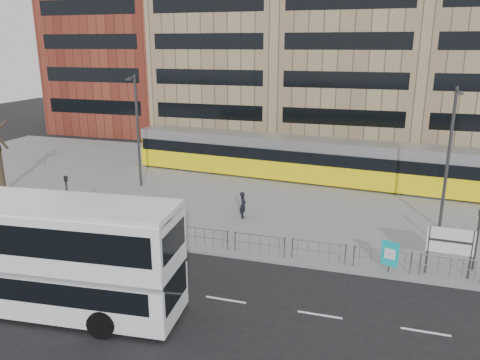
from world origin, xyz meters
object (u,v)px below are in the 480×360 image
(double_decker_bus, at_px, (35,251))
(lamp_post_east, at_px, (449,154))
(ad_panel, at_px, (390,254))
(lamp_post_west, at_px, (137,127))
(station_sign, at_px, (450,243))
(tram, at_px, (304,159))
(traffic_light_east, at_px, (478,232))
(traffic_light_west, at_px, (67,195))
(pedestrian, at_px, (243,205))

(double_decker_bus, relative_size, lamp_post_east, 1.47)
(double_decker_bus, height_order, lamp_post_east, lamp_post_east)
(ad_panel, xyz_separation_m, lamp_post_west, (-17.98, 9.11, 3.62))
(double_decker_bus, relative_size, lamp_post_west, 1.45)
(station_sign, xyz_separation_m, lamp_post_east, (0.31, 6.22, 2.83))
(double_decker_bus, bearing_deg, tram, 66.63)
(ad_panel, xyz_separation_m, traffic_light_east, (3.82, 1.25, 1.07))
(lamp_post_east, bearing_deg, traffic_light_west, -163.74)
(ad_panel, bearing_deg, double_decker_bus, -131.63)
(tram, bearing_deg, traffic_light_west, -124.18)
(traffic_light_east, bearing_deg, ad_panel, -173.98)
(station_sign, distance_m, traffic_light_west, 20.55)
(double_decker_bus, bearing_deg, ad_panel, 22.83)
(traffic_light_east, distance_m, lamp_post_west, 23.31)
(traffic_light_west, xyz_separation_m, traffic_light_east, (21.79, 0.71, 0.00))
(tram, xyz_separation_m, traffic_light_east, (10.29, -13.15, 0.30))
(lamp_post_east, bearing_deg, ad_panel, -113.57)
(tram, height_order, station_sign, tram)
(ad_panel, distance_m, traffic_light_east, 4.16)
(station_sign, distance_m, ad_panel, 2.71)
(traffic_light_west, height_order, traffic_light_east, same)
(tram, height_order, traffic_light_east, tram)
(traffic_light_west, relative_size, lamp_post_east, 0.38)
(station_sign, xyz_separation_m, pedestrian, (-11.19, 4.45, -0.78))
(ad_panel, height_order, lamp_post_west, lamp_post_west)
(double_decker_bus, distance_m, traffic_light_west, 8.82)
(station_sign, height_order, traffic_light_west, traffic_light_west)
(station_sign, height_order, ad_panel, station_sign)
(tram, bearing_deg, traffic_light_east, -46.46)
(double_decker_bus, height_order, tram, double_decker_bus)
(pedestrian, height_order, traffic_light_east, traffic_light_east)
(pedestrian, bearing_deg, traffic_light_east, -114.78)
(double_decker_bus, distance_m, traffic_light_east, 19.47)
(tram, height_order, pedestrian, tram)
(traffic_light_west, xyz_separation_m, lamp_post_east, (20.86, 6.09, 2.48))
(double_decker_bus, height_order, traffic_light_east, double_decker_bus)
(double_decker_bus, distance_m, tram, 22.78)
(double_decker_bus, bearing_deg, traffic_light_west, 114.04)
(ad_panel, bearing_deg, traffic_light_east, 38.78)
(station_sign, relative_size, traffic_light_east, 0.75)
(pedestrian, relative_size, lamp_post_west, 0.20)
(traffic_light_west, relative_size, lamp_post_west, 0.37)
(ad_panel, relative_size, traffic_light_west, 0.50)
(station_sign, bearing_deg, ad_panel, -168.66)
(lamp_post_west, xyz_separation_m, lamp_post_east, (20.87, -2.48, -0.07))
(tram, relative_size, lamp_post_west, 3.44)
(lamp_post_east, bearing_deg, traffic_light_east, -80.16)
(traffic_light_west, distance_m, lamp_post_east, 21.87)
(tram, bearing_deg, lamp_post_west, -149.79)
(double_decker_bus, distance_m, lamp_post_west, 16.96)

